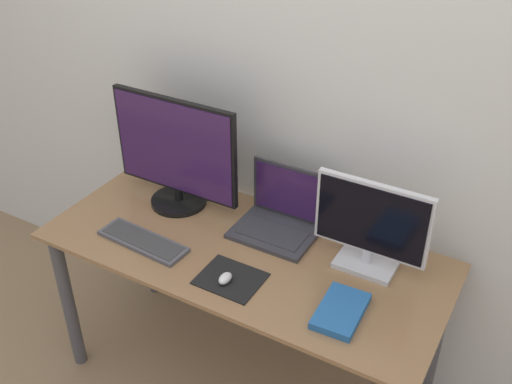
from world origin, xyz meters
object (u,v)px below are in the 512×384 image
Objects in this scene: monitor_right at (371,226)px; keyboard at (143,241)px; monitor_left at (175,154)px; book at (341,311)px; mouse at (225,278)px; laptop at (280,216)px.

keyboard is at bearing -159.32° from monitor_right.
book is (0.86, -0.28, -0.22)m from monitor_left.
monitor_left is at bearing 161.91° from book.
keyboard is at bearing 174.54° from mouse.
monitor_left reaches higher than monitor_right.
monitor_right is 0.54m from mouse.
monitor_right is 1.10× the size of keyboard.
mouse is (-0.40, -0.34, -0.15)m from monitor_right.
book is at bearing -18.09° from monitor_left.
laptop is 1.38× the size of book.
book is at bearing 7.96° from mouse.
monitor_left is 0.84m from monitor_right.
monitor_left is at bearing 98.61° from keyboard.
monitor_left is at bearing 142.71° from mouse.
monitor_left is 2.46× the size of book.
laptop reaches higher than mouse.
keyboard is at bearing -81.39° from monitor_left.
laptop is 5.04× the size of mouse.
mouse reaches higher than keyboard.
laptop is at bearing 140.65° from book.
monitor_right is at bearing 40.46° from mouse.
laptop reaches higher than book.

